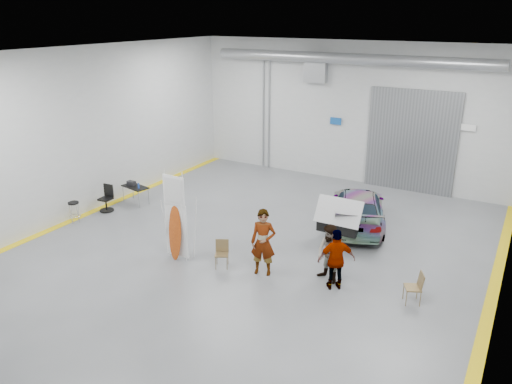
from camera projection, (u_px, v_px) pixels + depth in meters
The scene contains 13 objects.
ground at pixel (256, 248), 15.85m from camera, with size 16.00×16.00×0.00m, color slate.
room_shell at pixel (296, 110), 16.16m from camera, with size 14.02×16.18×6.01m.
sedan_car at pixel (358, 208), 17.39m from camera, with size 1.77×4.34×1.26m, color silver.
person_a at pixel (263, 242), 13.98m from camera, with size 0.71×0.47×1.96m, color #92724F.
person_b at pixel (330, 254), 13.62m from camera, with size 0.82×0.63×1.68m, color slate.
person_c at pixel (336, 260), 13.26m from camera, with size 1.00×0.41×1.72m, color brown.
surfboard_display at pixel (175, 224), 14.76m from camera, with size 0.80×0.23×2.81m.
folding_chair_near at pixel (222, 259), 14.59m from camera, with size 0.51×0.55×0.81m.
folding_chair_far at pixel (412, 293), 12.78m from camera, with size 0.53×0.65×0.85m.
shop_stool at pixel (75, 212), 17.66m from camera, with size 0.39×0.39×0.77m.
work_table at pixel (134, 186), 19.37m from camera, with size 1.18×0.75×0.90m.
office_chair at pixel (107, 200), 18.69m from camera, with size 0.53×0.53×0.99m.
trunk_lid at pixel (340, 208), 15.60m from camera, with size 1.47×0.89×0.04m, color silver.
Camera 1 is at (7.08, -12.42, 7.06)m, focal length 35.00 mm.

